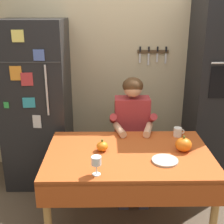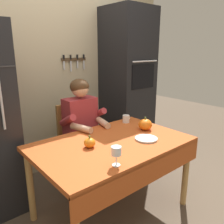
# 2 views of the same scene
# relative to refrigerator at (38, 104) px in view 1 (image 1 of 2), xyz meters

# --- Properties ---
(back_wall_assembly) EXTENTS (3.70, 0.13, 2.60)m
(back_wall_assembly) POSITION_rel_refrigerator_xyz_m (1.00, 0.39, 0.40)
(back_wall_assembly) COLOR #BCAD89
(back_wall_assembly) RESTS_ON ground
(refrigerator) EXTENTS (0.68, 0.71, 1.80)m
(refrigerator) POSITION_rel_refrigerator_xyz_m (0.00, 0.00, 0.00)
(refrigerator) COLOR black
(refrigerator) RESTS_ON ground
(wall_oven) EXTENTS (0.60, 0.64, 2.10)m
(wall_oven) POSITION_rel_refrigerator_xyz_m (2.00, 0.04, 0.15)
(wall_oven) COLOR black
(wall_oven) RESTS_ON ground
(dining_table) EXTENTS (1.40, 0.90, 0.74)m
(dining_table) POSITION_rel_refrigerator_xyz_m (0.95, -0.88, -0.24)
(dining_table) COLOR tan
(dining_table) RESTS_ON ground
(chair_behind_person) EXTENTS (0.40, 0.40, 0.93)m
(chair_behind_person) POSITION_rel_refrigerator_xyz_m (1.03, -0.09, -0.39)
(chair_behind_person) COLOR #9E6B33
(chair_behind_person) RESTS_ON ground
(seated_person) EXTENTS (0.47, 0.55, 1.25)m
(seated_person) POSITION_rel_refrigerator_xyz_m (1.03, -0.28, -0.16)
(seated_person) COLOR #38384C
(seated_person) RESTS_ON ground
(coffee_mug) EXTENTS (0.11, 0.08, 0.09)m
(coffee_mug) POSITION_rel_refrigerator_xyz_m (1.44, -0.53, -0.12)
(coffee_mug) COLOR white
(coffee_mug) RESTS_ON dining_table
(wine_glass) EXTENTS (0.07, 0.07, 0.15)m
(wine_glass) POSITION_rel_refrigerator_xyz_m (0.69, -1.22, -0.05)
(wine_glass) COLOR white
(wine_glass) RESTS_ON dining_table
(pumpkin_large) EXTENTS (0.14, 0.14, 0.14)m
(pumpkin_large) POSITION_rel_refrigerator_xyz_m (1.42, -0.84, -0.10)
(pumpkin_large) COLOR orange
(pumpkin_large) RESTS_ON dining_table
(pumpkin_medium) EXTENTS (0.10, 0.10, 0.11)m
(pumpkin_medium) POSITION_rel_refrigerator_xyz_m (0.72, -0.83, -0.12)
(pumpkin_medium) COLOR orange
(pumpkin_medium) RESTS_ON dining_table
(serving_tray) EXTENTS (0.21, 0.21, 0.02)m
(serving_tray) POSITION_rel_refrigerator_xyz_m (1.23, -1.03, -0.15)
(serving_tray) COLOR #B7B2A8
(serving_tray) RESTS_ON dining_table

